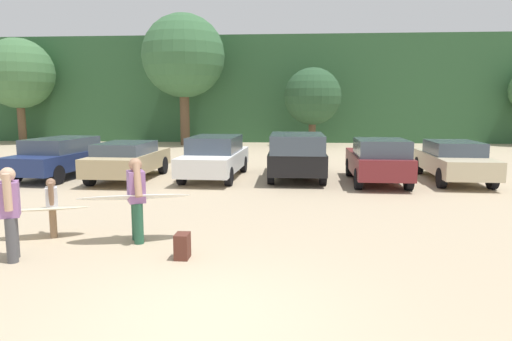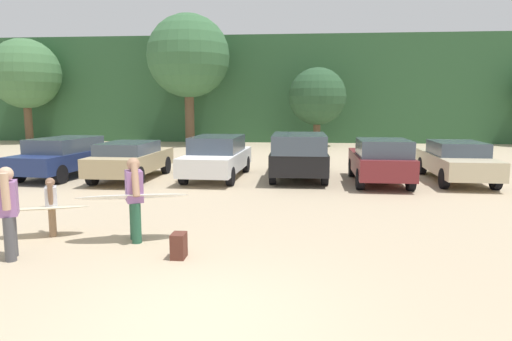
% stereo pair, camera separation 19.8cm
% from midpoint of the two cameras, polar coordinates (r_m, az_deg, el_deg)
% --- Properties ---
extents(ground_plane, '(120.00, 120.00, 0.00)m').
position_cam_midpoint_polar(ground_plane, '(6.24, -7.20, -17.59)').
color(ground_plane, tan).
extents(hillside_ridge, '(108.00, 12.00, 7.42)m').
position_cam_midpoint_polar(hillside_ridge, '(38.56, 2.52, 9.70)').
color(hillside_ridge, '#2D5633').
rests_on(hillside_ridge, ground_plane).
extents(tree_center, '(4.75, 4.75, 7.13)m').
position_cam_midpoint_polar(tree_center, '(36.09, -27.36, 10.53)').
color(tree_center, brown).
rests_on(tree_center, ground_plane).
extents(tree_right, '(5.35, 5.35, 8.44)m').
position_cam_midpoint_polar(tree_right, '(31.07, -9.10, 13.71)').
color(tree_right, brown).
rests_on(tree_right, ground_plane).
extents(tree_left, '(3.63, 3.63, 4.99)m').
position_cam_midpoint_polar(tree_left, '(29.96, 6.80, 9.03)').
color(tree_left, brown).
rests_on(tree_left, ground_plane).
extents(parked_car_navy, '(2.31, 4.78, 1.46)m').
position_cam_midpoint_polar(parked_car_navy, '(18.69, -23.10, 1.67)').
color(parked_car_navy, navy).
rests_on(parked_car_navy, ground_plane).
extents(parked_car_tan, '(1.93, 4.45, 1.36)m').
position_cam_midpoint_polar(parked_car_tan, '(17.23, -15.78, 1.36)').
color(parked_car_tan, tan).
rests_on(parked_car_tan, ground_plane).
extents(parked_car_white, '(2.04, 4.85, 1.54)m').
position_cam_midpoint_polar(parked_car_white, '(17.03, -5.40, 1.75)').
color(parked_car_white, white).
rests_on(parked_car_white, ground_plane).
extents(parked_car_black, '(1.97, 4.77, 1.68)m').
position_cam_midpoint_polar(parked_car_black, '(16.78, 4.69, 1.98)').
color(parked_car_black, black).
rests_on(parked_car_black, ground_plane).
extents(parked_car_maroon, '(1.86, 4.19, 1.56)m').
position_cam_midpoint_polar(parked_car_maroon, '(16.25, 14.44, 1.25)').
color(parked_car_maroon, maroon).
rests_on(parked_car_maroon, ground_plane).
extents(parked_car_champagne, '(1.92, 4.75, 1.40)m').
position_cam_midpoint_polar(parked_car_champagne, '(17.71, 22.77, 1.21)').
color(parked_car_champagne, beige).
rests_on(parked_car_champagne, ground_plane).
extents(person_adult, '(0.47, 0.70, 1.67)m').
position_cam_midpoint_polar(person_adult, '(9.39, -15.09, -2.91)').
color(person_adult, '#26593F').
rests_on(person_adult, ground_plane).
extents(person_child, '(0.34, 0.53, 1.21)m').
position_cam_midpoint_polar(person_child, '(10.39, -24.32, -3.75)').
color(person_child, '#8C6B4C').
rests_on(person_child, ground_plane).
extents(person_companion, '(0.45, 0.61, 1.64)m').
position_cam_midpoint_polar(person_companion, '(9.10, -28.57, -4.10)').
color(person_companion, '#4C4C51').
rests_on(person_companion, ground_plane).
extents(surfboard_white, '(2.28, 1.16, 0.24)m').
position_cam_midpoint_polar(surfboard_white, '(9.45, -15.36, -3.17)').
color(surfboard_white, white).
extents(surfboard_cream, '(1.85, 1.04, 0.15)m').
position_cam_midpoint_polar(surfboard_cream, '(10.39, -25.15, -4.32)').
color(surfboard_cream, beige).
extents(backpack_dropped, '(0.24, 0.34, 0.45)m').
position_cam_midpoint_polar(backpack_dropped, '(8.38, -9.73, -9.16)').
color(backpack_dropped, '#592D23').
rests_on(backpack_dropped, ground_plane).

